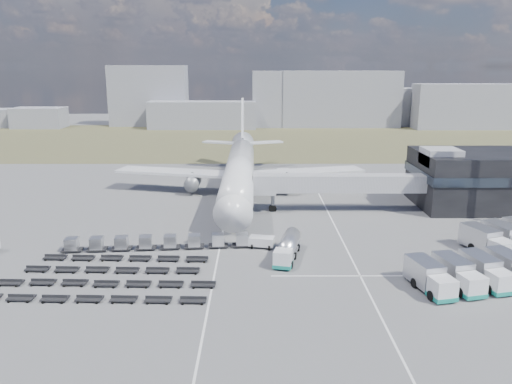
{
  "coord_description": "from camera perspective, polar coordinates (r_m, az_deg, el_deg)",
  "views": [
    {
      "loc": [
        2.99,
        -64.95,
        25.03
      ],
      "look_at": [
        3.23,
        18.55,
        4.0
      ],
      "focal_mm": 35.0,
      "sensor_mm": 36.0,
      "label": 1
    }
  ],
  "objects": [
    {
      "name": "ground",
      "position": [
        69.67,
        -2.63,
        -6.94
      ],
      "size": [
        420.0,
        420.0,
        0.0
      ],
      "primitive_type": "plane",
      "color": "#565659",
      "rests_on": "ground"
    },
    {
      "name": "grass_strip",
      "position": [
        176.76,
        -1.14,
        5.99
      ],
      "size": [
        420.0,
        90.0,
        0.01
      ],
      "primitive_type": "cube",
      "color": "#48482B",
      "rests_on": "ground"
    },
    {
      "name": "lane_markings",
      "position": [
        72.73,
        5.22,
        -6.05
      ],
      "size": [
        47.12,
        110.0,
        0.01
      ],
      "color": "silver",
      "rests_on": "ground"
    },
    {
      "name": "terminal",
      "position": [
        101.5,
        26.03,
        1.45
      ],
      "size": [
        30.4,
        16.4,
        11.0
      ],
      "color": "black",
      "rests_on": "ground"
    },
    {
      "name": "jet_bridge",
      "position": [
        88.62,
        8.22,
        0.96
      ],
      "size": [
        30.3,
        3.8,
        7.05
      ],
      "color": "#939399",
      "rests_on": "ground"
    },
    {
      "name": "airliner",
      "position": [
        99.35,
        -1.89,
        2.67
      ],
      "size": [
        51.59,
        64.53,
        17.62
      ],
      "color": "silver",
      "rests_on": "ground"
    },
    {
      "name": "skyline",
      "position": [
        213.86,
        0.95,
        10.04
      ],
      "size": [
        298.15,
        24.38,
        25.61
      ],
      "color": "gray",
      "rests_on": "ground"
    },
    {
      "name": "fuel_tanker",
      "position": [
        67.22,
        3.61,
        -6.39
      ],
      "size": [
        4.35,
        9.55,
        2.99
      ],
      "rotation": [
        0.0,
        0.0,
        -0.23
      ],
      "color": "silver",
      "rests_on": "ground"
    },
    {
      "name": "pushback_tug",
      "position": [
        71.29,
        0.66,
        -5.75
      ],
      "size": [
        3.86,
        2.68,
        1.56
      ],
      "primitive_type": "cube",
      "rotation": [
        0.0,
        0.0,
        -0.21
      ],
      "color": "silver",
      "rests_on": "ground"
    },
    {
      "name": "catering_truck",
      "position": [
        106.62,
        3.38,
        1.44
      ],
      "size": [
        3.64,
        7.25,
        3.2
      ],
      "rotation": [
        0.0,
        0.0,
        0.12
      ],
      "color": "silver",
      "rests_on": "ground"
    },
    {
      "name": "service_trucks_near",
      "position": [
        64.18,
        23.44,
        -8.47
      ],
      "size": [
        14.94,
        10.37,
        3.02
      ],
      "rotation": [
        0.0,
        0.0,
        0.23
      ],
      "color": "silver",
      "rests_on": "ground"
    },
    {
      "name": "service_trucks_far",
      "position": [
        78.42,
        26.89,
        -4.73
      ],
      "size": [
        12.58,
        11.01,
        3.21
      ],
      "rotation": [
        0.0,
        0.0,
        0.34
      ],
      "color": "silver",
      "rests_on": "ground"
    },
    {
      "name": "uld_row",
      "position": [
        71.8,
        -11.13,
        -5.64
      ],
      "size": [
        26.47,
        3.8,
        1.79
      ],
      "rotation": [
        0.0,
        0.0,
        0.08
      ],
      "color": "black",
      "rests_on": "ground"
    },
    {
      "name": "baggage_dollies",
      "position": [
        63.85,
        -16.73,
        -9.25
      ],
      "size": [
        26.9,
        14.35,
        0.69
      ],
      "rotation": [
        0.0,
        0.0,
        -0.04
      ],
      "color": "black",
      "rests_on": "ground"
    }
  ]
}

